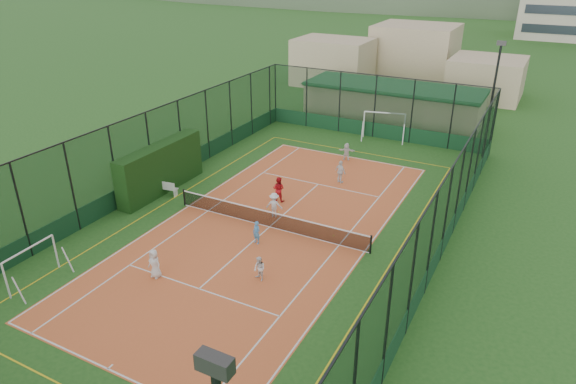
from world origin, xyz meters
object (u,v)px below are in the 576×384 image
(white_bench, at_px, (165,187))
(child_near_right, at_px, (259,269))
(clubhouse, at_px, (393,103))
(coach, at_px, (279,189))
(floodlight_ne, at_px, (492,101))
(futsal_goal_near, at_px, (32,266))
(child_far_right, at_px, (340,172))
(child_far_left, at_px, (274,205))
(futsal_goal_far, at_px, (384,126))
(child_near_left, at_px, (155,264))
(child_near_mid, at_px, (257,233))
(child_far_back, at_px, (347,152))

(white_bench, xyz_separation_m, child_near_right, (9.85, -5.16, 0.12))
(clubhouse, height_order, coach, clubhouse)
(floodlight_ne, relative_size, futsal_goal_near, 3.00)
(clubhouse, distance_m, child_far_right, 14.76)
(floodlight_ne, height_order, white_bench, floodlight_ne)
(child_far_left, bearing_deg, child_near_right, 96.97)
(futsal_goal_far, xyz_separation_m, coach, (-2.01, -13.87, -0.28))
(white_bench, distance_m, futsal_goal_near, 10.10)
(clubhouse, bearing_deg, child_far_left, -90.99)
(futsal_goal_far, distance_m, child_far_right, 9.66)
(child_near_left, relative_size, coach, 0.92)
(clubhouse, xyz_separation_m, child_near_mid, (0.26, -23.78, -0.94))
(child_far_left, xyz_separation_m, child_far_back, (0.36, 10.05, -0.10))
(futsal_goal_near, bearing_deg, child_near_mid, -45.45)
(white_bench, distance_m, child_near_mid, 8.41)
(futsal_goal_far, relative_size, child_near_mid, 2.66)
(child_near_left, distance_m, child_near_right, 4.83)
(white_bench, xyz_separation_m, child_far_left, (7.44, 0.57, 0.25))
(child_near_left, bearing_deg, child_near_right, 29.50)
(futsal_goal_far, bearing_deg, coach, -111.43)
(futsal_goal_far, height_order, coach, futsal_goal_far)
(child_near_mid, xyz_separation_m, child_near_right, (1.79, -2.75, -0.02))
(floodlight_ne, xyz_separation_m, futsal_goal_far, (-7.71, 0.36, -3.06))
(futsal_goal_near, relative_size, futsal_goal_far, 0.83)
(clubhouse, bearing_deg, child_far_right, -85.54)
(child_near_left, xyz_separation_m, child_far_right, (3.49, 13.86, 0.05))
(child_near_left, bearing_deg, child_far_left, 80.53)
(child_far_back, bearing_deg, child_far_right, 91.53)
(coach, bearing_deg, white_bench, 16.06)
(floodlight_ne, distance_m, child_near_right, 22.40)
(futsal_goal_near, xyz_separation_m, child_near_left, (4.59, 2.88, -0.17))
(child_near_right, relative_size, child_far_back, 0.94)
(child_near_mid, bearing_deg, child_near_right, -43.11)
(child_far_left, bearing_deg, child_far_right, -119.69)
(futsal_goal_far, distance_m, child_far_left, 15.82)
(clubhouse, xyz_separation_m, child_near_right, (2.05, -26.53, -0.97))
(coach, bearing_deg, child_near_mid, 101.56)
(child_near_left, bearing_deg, child_far_back, 87.37)
(white_bench, xyz_separation_m, child_near_mid, (8.06, -2.41, 0.14))
(child_near_right, distance_m, child_far_back, 15.91)
(floodlight_ne, bearing_deg, futsal_goal_near, -120.83)
(child_far_back, xyz_separation_m, coach, (-1.12, -8.15, 0.14))
(child_far_left, distance_m, child_far_right, 6.29)
(child_near_right, relative_size, child_far_left, 0.82)
(child_near_right, xyz_separation_m, child_far_left, (-2.41, 5.73, 0.13))
(child_far_left, bearing_deg, futsal_goal_far, -110.38)
(child_near_right, relative_size, child_far_right, 0.79)
(futsal_goal_near, bearing_deg, child_far_back, -20.74)
(child_near_mid, bearing_deg, futsal_goal_near, -119.46)
(white_bench, relative_size, child_far_back, 1.37)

